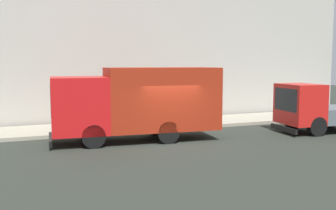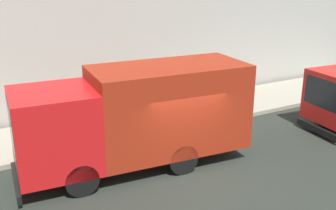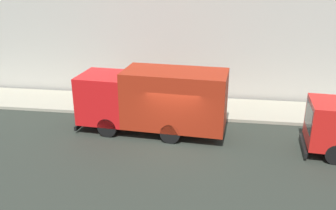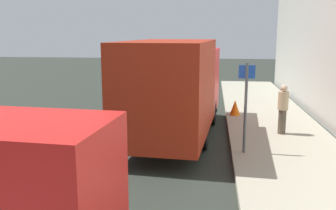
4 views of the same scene
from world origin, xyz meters
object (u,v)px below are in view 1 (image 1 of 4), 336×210
object	(u,v)px
pedestrian_walking	(113,109)
street_sign_post	(161,98)
small_flatbed_truck	(319,110)
large_utility_truck	(138,101)
traffic_cone_orange	(64,127)

from	to	relation	value
pedestrian_walking	street_sign_post	distance (m)	2.65
small_flatbed_truck	pedestrian_walking	xyz separation A→B (m)	(4.72, 9.35, -0.08)
small_flatbed_truck	large_utility_truck	bearing A→B (deg)	87.02
small_flatbed_truck	traffic_cone_orange	bearing A→B (deg)	79.15
large_utility_truck	street_sign_post	size ratio (longest dim) A/B	2.99
large_utility_truck	traffic_cone_orange	world-z (taller)	large_utility_truck
traffic_cone_orange	street_sign_post	distance (m)	5.02
large_utility_truck	traffic_cone_orange	xyz separation A→B (m)	(2.13, 3.00, -1.30)
large_utility_truck	street_sign_post	bearing A→B (deg)	-37.07
small_flatbed_truck	traffic_cone_orange	distance (m)	12.54
large_utility_truck	traffic_cone_orange	distance (m)	3.91
traffic_cone_orange	street_sign_post	world-z (taller)	street_sign_post
large_utility_truck	street_sign_post	world-z (taller)	large_utility_truck
large_utility_truck	small_flatbed_truck	size ratio (longest dim) A/B	1.41
small_flatbed_truck	street_sign_post	size ratio (longest dim) A/B	2.12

